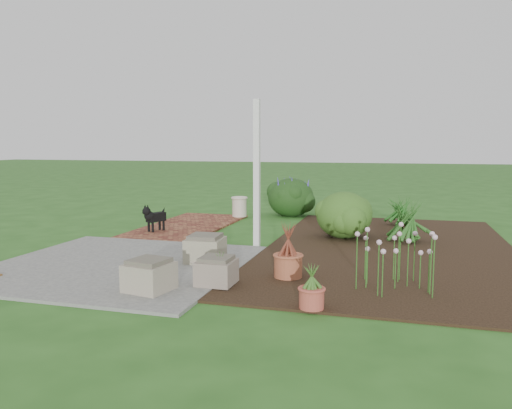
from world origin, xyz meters
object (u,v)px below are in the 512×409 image
(stone_trough_near, at_px, (149,277))
(cream_ceramic_urn, at_px, (239,207))
(black_dog, at_px, (154,216))
(evergreen_shrub, at_px, (344,214))

(stone_trough_near, distance_m, cream_ceramic_urn, 6.12)
(black_dog, xyz_separation_m, evergreen_shrub, (3.67, 0.49, 0.13))
(stone_trough_near, xyz_separation_m, cream_ceramic_urn, (-0.84, 6.06, 0.07))
(stone_trough_near, relative_size, cream_ceramic_urn, 1.07)
(black_dog, distance_m, evergreen_shrub, 3.70)
(stone_trough_near, xyz_separation_m, black_dog, (-1.83, 3.64, 0.14))
(evergreen_shrub, bearing_deg, cream_ceramic_urn, 144.20)
(black_dog, height_order, evergreen_shrub, evergreen_shrub)
(stone_trough_near, height_order, cream_ceramic_urn, cream_ceramic_urn)
(cream_ceramic_urn, distance_m, evergreen_shrub, 3.30)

